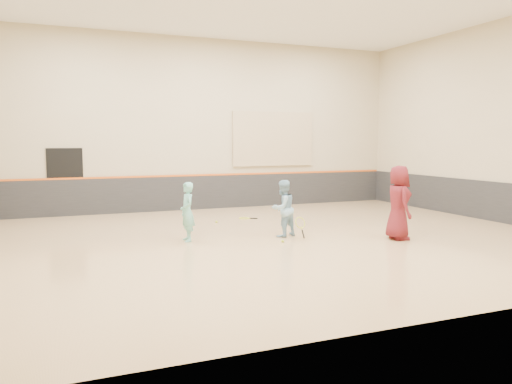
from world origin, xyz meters
name	(u,v)px	position (x,y,z in m)	size (l,w,h in m)	color
room	(267,207)	(0.00, 0.00, 0.81)	(15.04, 12.04, 6.22)	tan
wainscot_back	(201,192)	(0.00, 5.97, 0.60)	(14.90, 0.04, 1.20)	#232326
wainscot_right	(495,202)	(7.47, 0.00, 0.60)	(0.04, 11.90, 1.20)	#232326
accent_stripe	(201,175)	(0.00, 5.96, 1.22)	(14.90, 0.03, 0.06)	#D85914
acoustic_panel	(273,139)	(2.80, 5.95, 2.50)	(3.20, 0.08, 2.00)	tan
doorway	(65,182)	(-4.50, 5.98, 1.10)	(1.10, 0.05, 2.20)	black
girl	(187,212)	(-1.86, 0.57, 0.72)	(0.52, 0.34, 1.44)	#75CCBF
instructor	(283,208)	(0.53, 0.23, 0.72)	(0.70, 0.55, 1.44)	#85B3CF
young_man	(398,203)	(3.02, -1.15, 0.91)	(0.89, 0.58, 1.83)	maroon
held_racket	(300,223)	(0.86, -0.08, 0.38)	(0.30, 0.30, 0.63)	#CEDB30
spare_racket	(244,218)	(0.65, 3.34, 0.02)	(0.71, 0.71, 0.04)	#C6D32E
ball_under_racket	(283,241)	(0.20, -0.46, 0.03)	(0.07, 0.07, 0.07)	#C8E034
ball_in_hand	(409,195)	(3.24, -1.26, 1.11)	(0.07, 0.07, 0.07)	#C8D932
ball_beside_spare	(216,222)	(-0.40, 2.89, 0.03)	(0.07, 0.07, 0.07)	yellow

